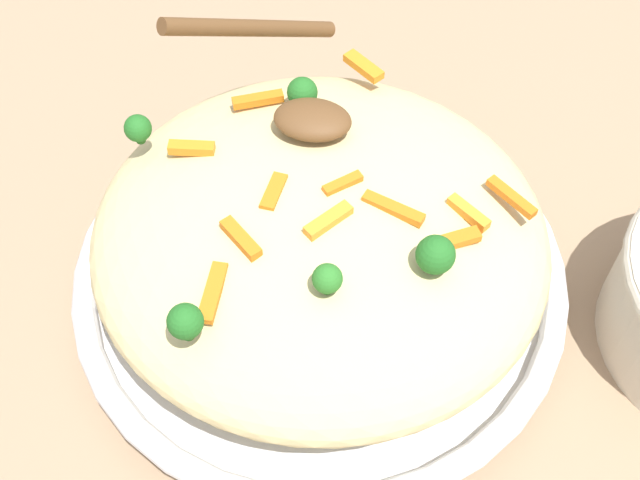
# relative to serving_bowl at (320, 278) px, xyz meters

# --- Properties ---
(ground_plane) EXTENTS (2.40, 2.40, 0.00)m
(ground_plane) POSITION_rel_serving_bowl_xyz_m (0.00, 0.00, -0.02)
(ground_plane) COLOR #9E7F60
(serving_bowl) EXTENTS (0.37, 0.37, 0.04)m
(serving_bowl) POSITION_rel_serving_bowl_xyz_m (0.00, 0.00, 0.00)
(serving_bowl) COLOR silver
(serving_bowl) RESTS_ON ground_plane
(pasta_mound) EXTENTS (0.33, 0.31, 0.09)m
(pasta_mound) POSITION_rel_serving_bowl_xyz_m (0.00, 0.00, 0.05)
(pasta_mound) COLOR #DBC689
(pasta_mound) RESTS_ON serving_bowl
(carrot_piece_0) EXTENTS (0.03, 0.03, 0.01)m
(carrot_piece_0) POSITION_rel_serving_bowl_xyz_m (0.04, 0.04, 0.10)
(carrot_piece_0) COLOR orange
(carrot_piece_0) RESTS_ON pasta_mound
(carrot_piece_1) EXTENTS (0.01, 0.03, 0.01)m
(carrot_piece_1) POSITION_rel_serving_bowl_xyz_m (0.03, 0.00, 0.10)
(carrot_piece_1) COLOR orange
(carrot_piece_1) RESTS_ON pasta_mound
(carrot_piece_2) EXTENTS (0.03, 0.02, 0.01)m
(carrot_piece_2) POSITION_rel_serving_bowl_xyz_m (-0.01, -0.01, 0.10)
(carrot_piece_2) COLOR orange
(carrot_piece_2) RESTS_ON pasta_mound
(carrot_piece_3) EXTENTS (0.04, 0.02, 0.01)m
(carrot_piece_3) POSITION_rel_serving_bowl_xyz_m (-0.05, 0.00, 0.10)
(carrot_piece_3) COLOR orange
(carrot_piece_3) RESTS_ON pasta_mound
(carrot_piece_4) EXTENTS (0.01, 0.04, 0.01)m
(carrot_piece_4) POSITION_rel_serving_bowl_xyz_m (0.05, 0.08, 0.09)
(carrot_piece_4) COLOR orange
(carrot_piece_4) RESTS_ON pasta_mound
(carrot_piece_5) EXTENTS (0.03, 0.03, 0.01)m
(carrot_piece_5) POSITION_rel_serving_bowl_xyz_m (-0.10, -0.01, 0.09)
(carrot_piece_5) COLOR orange
(carrot_piece_5) RESTS_ON pasta_mound
(carrot_piece_6) EXTENTS (0.03, 0.03, 0.01)m
(carrot_piece_6) POSITION_rel_serving_bowl_xyz_m (-0.01, 0.02, 0.10)
(carrot_piece_6) COLOR orange
(carrot_piece_6) RESTS_ON pasta_mound
(carrot_piece_7) EXTENTS (0.04, 0.02, 0.01)m
(carrot_piece_7) POSITION_rel_serving_bowl_xyz_m (0.06, -0.09, 0.09)
(carrot_piece_7) COLOR orange
(carrot_piece_7) RESTS_ON pasta_mound
(carrot_piece_8) EXTENTS (0.03, 0.01, 0.01)m
(carrot_piece_8) POSITION_rel_serving_bowl_xyz_m (0.10, -0.03, 0.09)
(carrot_piece_8) COLOR orange
(carrot_piece_8) RESTS_ON pasta_mound
(carrot_piece_9) EXTENTS (0.03, 0.02, 0.01)m
(carrot_piece_9) POSITION_rel_serving_bowl_xyz_m (-0.09, 0.01, 0.09)
(carrot_piece_9) COLOR orange
(carrot_piece_9) RESTS_ON pasta_mound
(carrot_piece_10) EXTENTS (0.03, 0.03, 0.01)m
(carrot_piece_10) POSITION_rel_serving_bowl_xyz_m (-0.01, -0.14, 0.09)
(carrot_piece_10) COLOR orange
(carrot_piece_10) RESTS_ON pasta_mound
(carrot_piece_11) EXTENTS (0.04, 0.03, 0.01)m
(carrot_piece_11) POSITION_rel_serving_bowl_xyz_m (-0.13, -0.03, 0.09)
(carrot_piece_11) COLOR orange
(carrot_piece_11) RESTS_ON pasta_mound
(broccoli_floret_0) EXTENTS (0.03, 0.03, 0.03)m
(broccoli_floret_0) POSITION_rel_serving_bowl_xyz_m (-0.08, 0.04, 0.11)
(broccoli_floret_0) COLOR #205B1C
(broccoli_floret_0) RESTS_ON pasta_mound
(broccoli_floret_1) EXTENTS (0.02, 0.02, 0.03)m
(broccoli_floret_1) POSITION_rel_serving_bowl_xyz_m (0.03, -0.09, 0.10)
(broccoli_floret_1) COLOR #205B1C
(broccoli_floret_1) RESTS_ON pasta_mound
(broccoli_floret_2) EXTENTS (0.02, 0.02, 0.03)m
(broccoli_floret_2) POSITION_rel_serving_bowl_xyz_m (0.06, 0.11, 0.11)
(broccoli_floret_2) COLOR #205B1C
(broccoli_floret_2) RESTS_ON pasta_mound
(broccoli_floret_3) EXTENTS (0.02, 0.02, 0.02)m
(broccoli_floret_3) POSITION_rel_serving_bowl_xyz_m (0.14, -0.04, 0.10)
(broccoli_floret_3) COLOR #205B1C
(broccoli_floret_3) RESTS_ON pasta_mound
(broccoli_floret_4) EXTENTS (0.02, 0.02, 0.02)m
(broccoli_floret_4) POSITION_rel_serving_bowl_xyz_m (-0.02, 0.07, 0.11)
(broccoli_floret_4) COLOR #296820
(broccoli_floret_4) RESTS_ON pasta_mound
(serving_spoon) EXTENTS (0.13, 0.12, 0.09)m
(serving_spoon) POSITION_rel_serving_bowl_xyz_m (0.03, -0.08, 0.12)
(serving_spoon) COLOR brown
(serving_spoon) RESTS_ON pasta_mound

